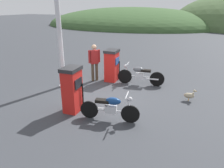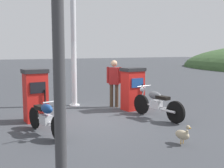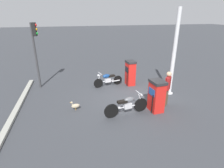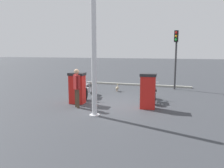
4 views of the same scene
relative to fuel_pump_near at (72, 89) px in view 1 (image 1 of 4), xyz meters
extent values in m
plane|color=#383A3F|center=(0.55, 1.69, -0.79)|extent=(120.00, 120.00, 0.00)
cube|color=red|center=(0.00, 0.00, -0.07)|extent=(0.50, 0.66, 1.43)
cube|color=black|center=(0.25, 0.01, 0.24)|extent=(0.05, 0.45, 0.32)
cube|color=#262628|center=(0.00, 0.00, 0.70)|extent=(0.55, 0.73, 0.12)
cylinder|color=black|center=(0.27, 0.20, -0.29)|extent=(0.05, 0.05, 0.93)
cube|color=red|center=(0.00, 3.39, -0.10)|extent=(0.55, 0.71, 1.37)
cube|color=#1E478C|center=(0.27, 3.40, 0.20)|extent=(0.06, 0.48, 0.32)
cube|color=#262628|center=(0.00, 3.39, 0.64)|extent=(0.61, 0.78, 0.12)
cylinder|color=black|center=(0.30, 3.61, -0.31)|extent=(0.05, 0.05, 0.89)
cylinder|color=black|center=(2.05, 0.00, -0.50)|extent=(0.58, 0.15, 0.58)
cylinder|color=black|center=(0.75, -0.23, -0.50)|extent=(0.58, 0.15, 0.58)
cube|color=silver|center=(1.45, -0.11, -0.40)|extent=(0.39, 0.26, 0.24)
cylinder|color=silver|center=(1.40, -0.12, -0.45)|extent=(0.98, 0.22, 0.05)
ellipsoid|color=navy|center=(1.51, -0.10, -0.12)|extent=(0.51, 0.30, 0.24)
cube|color=black|center=(1.18, -0.15, -0.15)|extent=(0.47, 0.27, 0.10)
cylinder|color=silver|center=(2.01, -0.01, -0.20)|extent=(0.26, 0.08, 0.57)
cylinder|color=silver|center=(1.93, -0.02, 0.12)|extent=(0.13, 0.56, 0.04)
sphere|color=silver|center=(2.03, -0.01, 0.00)|extent=(0.16, 0.16, 0.14)
cylinder|color=silver|center=(0.92, -0.08, -0.48)|extent=(0.55, 0.16, 0.07)
cylinder|color=black|center=(0.70, 3.28, -0.46)|extent=(0.65, 0.16, 0.65)
cylinder|color=black|center=(2.15, 3.47, -0.46)|extent=(0.65, 0.16, 0.65)
cube|color=silver|center=(1.38, 3.37, -0.36)|extent=(0.38, 0.25, 0.24)
cylinder|color=silver|center=(1.42, 3.37, -0.41)|extent=(1.09, 0.19, 0.05)
ellipsoid|color=#595B60|center=(1.31, 3.36, -0.08)|extent=(0.50, 0.28, 0.24)
cube|color=black|center=(1.64, 3.40, -0.11)|extent=(0.46, 0.26, 0.10)
cylinder|color=silver|center=(0.74, 3.28, -0.16)|extent=(0.26, 0.07, 0.57)
cylinder|color=silver|center=(0.82, 3.29, 0.16)|extent=(0.11, 0.56, 0.04)
sphere|color=silver|center=(0.72, 3.28, 0.04)|extent=(0.16, 0.16, 0.14)
cylinder|color=silver|center=(1.97, 3.32, -0.44)|extent=(0.55, 0.14, 0.07)
cylinder|color=#473828|center=(-0.67, 3.12, -0.37)|extent=(0.18, 0.18, 0.84)
cylinder|color=#473828|center=(-0.81, 2.98, -0.37)|extent=(0.18, 0.18, 0.84)
cube|color=maroon|center=(-0.74, 3.05, 0.37)|extent=(0.39, 0.40, 0.63)
cylinder|color=maroon|center=(-0.58, 3.22, 0.40)|extent=(0.13, 0.13, 0.60)
cylinder|color=maroon|center=(-0.91, 2.88, 0.40)|extent=(0.13, 0.13, 0.60)
sphere|color=tan|center=(-0.74, 3.05, 0.83)|extent=(0.33, 0.33, 0.23)
ellipsoid|color=tan|center=(3.60, 2.39, -0.58)|extent=(0.39, 0.22, 0.21)
cylinder|color=tan|center=(3.73, 2.40, -0.52)|extent=(0.06, 0.06, 0.15)
sphere|color=tan|center=(3.76, 2.40, -0.37)|extent=(0.10, 0.10, 0.09)
cone|color=orange|center=(3.82, 2.40, -0.37)|extent=(0.07, 0.05, 0.04)
cone|color=tan|center=(3.43, 2.37, -0.55)|extent=(0.08, 0.08, 0.07)
cylinder|color=orange|center=(3.60, 2.42, -0.74)|extent=(0.02, 0.02, 0.11)
cylinder|color=orange|center=(3.60, 2.35, -0.74)|extent=(0.02, 0.02, 0.11)
cylinder|color=silver|center=(-1.69, 1.85, 1.49)|extent=(0.20, 0.20, 4.56)
cylinder|color=silver|center=(-1.69, 1.85, -0.77)|extent=(0.40, 0.40, 0.04)
ellipsoid|color=#38562D|center=(-8.27, 32.08, -0.79)|extent=(31.09, 23.07, 6.13)
camera|label=1|loc=(3.77, -5.54, 2.65)|focal=34.09mm
camera|label=2|loc=(8.14, -1.89, 1.30)|focal=44.57mm
camera|label=3|loc=(3.87, 9.95, 3.45)|focal=28.57mm
camera|label=4|loc=(-9.69, -1.26, 1.77)|focal=35.90mm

